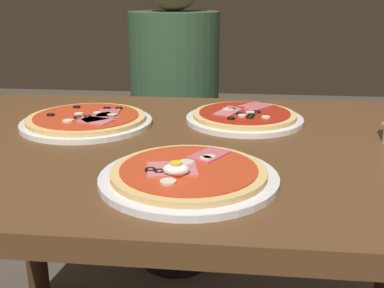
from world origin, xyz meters
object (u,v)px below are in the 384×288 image
Objects in this scene: dining_table at (193,187)px; diner_person at (175,128)px; pizza_across_right at (244,117)px; pizza_foreground at (189,175)px; pizza_across_left at (87,120)px.

dining_table is 1.08× the size of diner_person.
pizza_foreground is at bearing -103.38° from pizza_across_right.
dining_table is 4.07× the size of pizza_across_left.
pizza_across_right is (0.11, 0.17, 0.12)m from dining_table.
diner_person is (-0.16, 0.93, -0.19)m from pizza_foreground.
diner_person is at bearing 115.34° from pizza_across_right.
pizza_across_left is 1.09× the size of pizza_across_right.
pizza_across_left is 0.38m from pizza_across_right.
diner_person reaches higher than pizza_across_right.
pizza_across_right is at bearing 76.62° from pizza_foreground.
pizza_across_left is 0.27× the size of diner_person.
pizza_across_right is 0.62m from diner_person.
pizza_across_right is at bearing 57.05° from dining_table.
dining_table is 0.31m from pizza_across_left.
pizza_foreground reaches higher than pizza_across_left.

